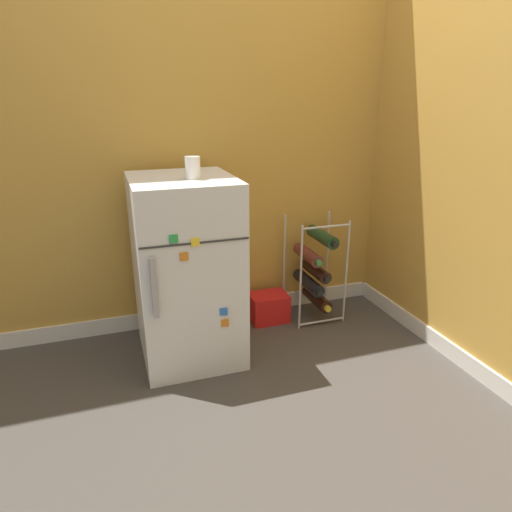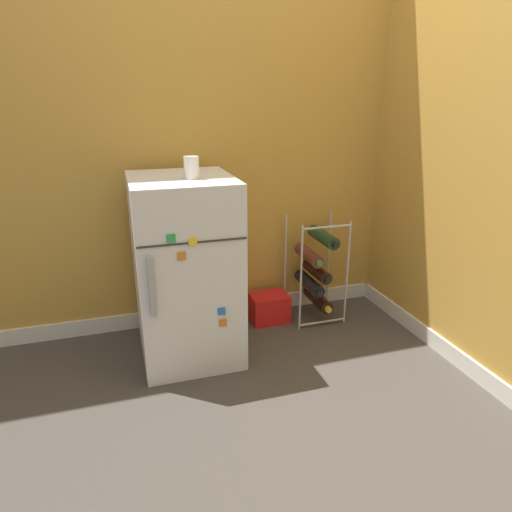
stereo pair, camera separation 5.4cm
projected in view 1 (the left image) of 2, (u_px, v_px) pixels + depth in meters
The scene contains 6 objects.
ground_plane at pixel (286, 363), 2.25m from camera, with size 14.00×14.00×0.00m, color #423D38.
wall_back at pixel (245, 97), 2.40m from camera, with size 6.61×0.07×2.50m.
mini_fridge at pixel (186, 270), 2.21m from camera, with size 0.47×0.57×0.90m.
wine_rack at pixel (315, 270), 2.63m from camera, with size 0.29×0.30×0.61m.
soda_box at pixel (268, 307), 2.65m from camera, with size 0.22×0.16×0.16m.
fridge_top_cup at pixel (193, 168), 2.00m from camera, with size 0.07×0.07×0.10m.
Camera 1 is at (-0.76, -1.79, 1.25)m, focal length 32.00 mm.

